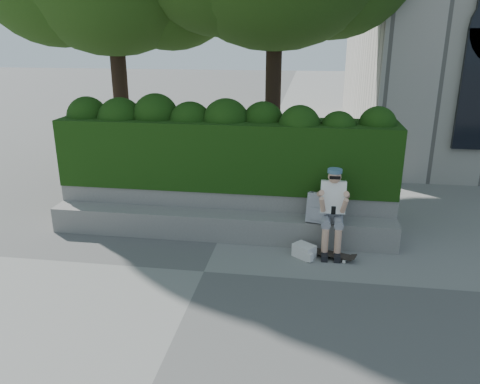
% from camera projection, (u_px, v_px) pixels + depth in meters
% --- Properties ---
extents(ground, '(80.00, 80.00, 0.00)m').
position_uv_depth(ground, '(204.00, 272.00, 7.03)').
color(ground, slate).
rests_on(ground, ground).
extents(bench_ledge, '(6.00, 0.45, 0.45)m').
position_uv_depth(bench_ledge, '(219.00, 226.00, 8.13)').
color(bench_ledge, gray).
rests_on(bench_ledge, ground).
extents(planter_wall, '(6.00, 0.50, 0.75)m').
position_uv_depth(planter_wall, '(224.00, 208.00, 8.52)').
color(planter_wall, gray).
rests_on(planter_wall, ground).
extents(hedge, '(6.00, 1.00, 1.20)m').
position_uv_depth(hedge, '(226.00, 153.00, 8.42)').
color(hedge, black).
rests_on(hedge, planter_wall).
extents(person, '(0.40, 0.76, 1.38)m').
position_uv_depth(person, '(333.00, 207.00, 7.52)').
color(person, gray).
rests_on(person, ground).
extents(skateboard, '(0.78, 0.42, 0.08)m').
position_uv_depth(skateboard, '(329.00, 254.00, 7.45)').
color(skateboard, black).
rests_on(skateboard, ground).
extents(backpack_plaid, '(0.36, 0.25, 0.49)m').
position_uv_depth(backpack_plaid, '(318.00, 208.00, 7.65)').
color(backpack_plaid, '#A8A7AC').
rests_on(backpack_plaid, bench_ledge).
extents(backpack_ground, '(0.40, 0.39, 0.21)m').
position_uv_depth(backpack_ground, '(304.00, 251.00, 7.46)').
color(backpack_ground, silver).
rests_on(backpack_ground, ground).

